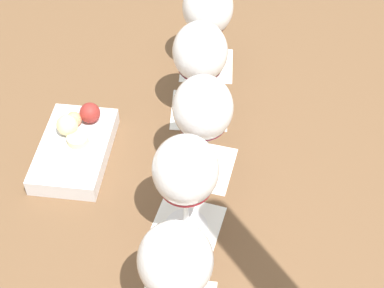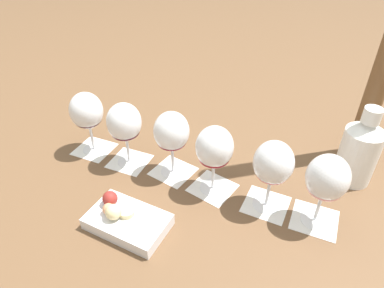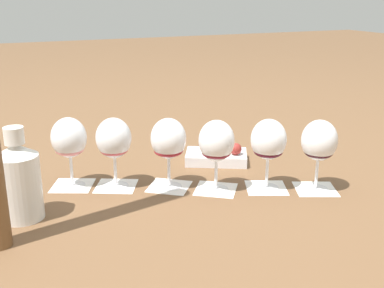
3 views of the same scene
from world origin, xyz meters
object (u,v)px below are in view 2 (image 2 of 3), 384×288
Objects in this scene: wine_glass_2 at (214,149)px; ceramic_vase at (359,150)px; snack_dish at (125,219)px; wine_glass_5 at (87,113)px; wine_glass_0 at (327,180)px; wine_glass_4 at (124,124)px; wine_glass_3 at (172,134)px; wine_glass_1 at (273,165)px.

ceramic_vase reaches higher than wine_glass_2.
snack_dish is (0.20, 0.12, -0.10)m from wine_glass_2.
wine_glass_5 is 0.33m from snack_dish.
wine_glass_0 is 1.00× the size of wine_glass_2.
wine_glass_5 is (0.11, -0.06, -0.00)m from wine_glass_4.
wine_glass_3 is 1.00× the size of wine_glass_5.
wine_glass_1 is 0.86× the size of ceramic_vase.
wine_glass_3 is (0.23, -0.12, 0.00)m from wine_glass_1.
wine_glass_0 and wine_glass_2 have the same top height.
snack_dish is (0.10, 0.18, -0.10)m from wine_glass_3.
ceramic_vase is at bearing -133.55° from wine_glass_0.
wine_glass_3 is 0.87× the size of snack_dish.
wine_glass_1 is 0.14m from wine_glass_2.
wine_glass_2 is 0.25m from wine_glass_4.
wine_glass_3 is at bearing -32.40° from wine_glass_2.
ceramic_vase is at bearing -158.53° from wine_glass_1.
wine_glass_2 and wine_glass_5 have the same top height.
wine_glass_3 is (0.10, -0.07, -0.00)m from wine_glass_2.
ceramic_vase is (-0.47, 0.03, -0.03)m from wine_glass_3.
snack_dish is at bearing 15.06° from ceramic_vase.
wine_glass_0 is 0.44m from snack_dish.
wine_glass_1 is 1.00× the size of wine_glass_5.
wine_glass_1 is (0.10, -0.05, -0.00)m from wine_glass_0.
wine_glass_5 is at bearing -10.67° from ceramic_vase.
wine_glass_2 is 0.87× the size of snack_dish.
wine_glass_4 is (0.23, -0.11, -0.00)m from wine_glass_2.
wine_glass_2 is at bearing 153.67° from wine_glass_5.
wine_glass_4 is 0.25m from snack_dish.
wine_glass_0 is at bearing 46.45° from ceramic_vase.
wine_glass_3 is 0.13m from wine_glass_4.
wine_glass_2 and wine_glass_4 have the same top height.
wine_glass_0 is at bearing 154.46° from wine_glass_4.
wine_glass_5 is (0.34, -0.17, -0.00)m from wine_glass_2.
wine_glass_4 is at bearing -7.17° from ceramic_vase.
snack_dish is at bearing 61.22° from wine_glass_3.
ceramic_vase is at bearing 172.83° from wine_glass_4.
wine_glass_5 is 0.86× the size of ceramic_vase.
wine_glass_0 is 0.86× the size of ceramic_vase.
wine_glass_2 is 0.37m from ceramic_vase.
ceramic_vase is 0.59m from snack_dish.
wine_glass_3 reaches higher than snack_dish.
wine_glass_2 is at bearing -25.36° from wine_glass_0.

